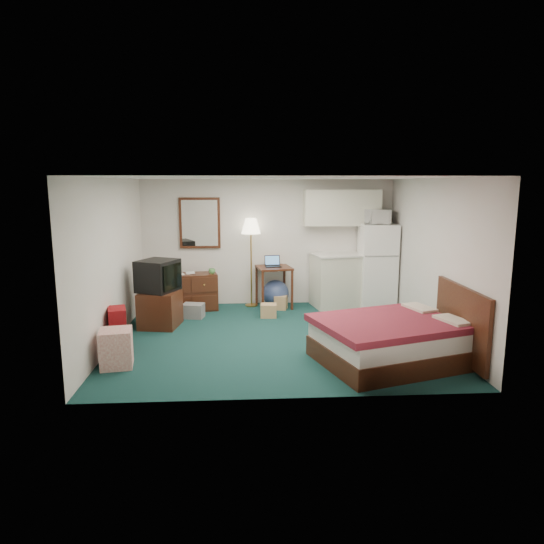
{
  "coord_description": "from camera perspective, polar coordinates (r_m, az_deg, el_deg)",
  "views": [
    {
      "loc": [
        -0.52,
        -7.41,
        2.42
      ],
      "look_at": [
        -0.04,
        0.4,
        0.99
      ],
      "focal_mm": 32.0,
      "sensor_mm": 36.0,
      "label": 1
    }
  ],
  "objects": [
    {
      "name": "headboard",
      "position": [
        7.14,
        21.36,
        -5.53
      ],
      "size": [
        0.06,
        1.56,
        1.0
      ],
      "primitive_type": null,
      "color": "#331410",
      "rests_on": "walls"
    },
    {
      "name": "ceiling",
      "position": [
        7.43,
        0.47,
        11.0
      ],
      "size": [
        5.0,
        4.5,
        0.01
      ],
      "primitive_type": "cube",
      "color": "silver",
      "rests_on": "walls"
    },
    {
      "name": "bed",
      "position": [
        6.87,
        13.7,
        -7.95
      ],
      "size": [
        2.2,
        1.93,
        0.59
      ],
      "primitive_type": null,
      "rotation": [
        0.0,
        0.0,
        0.31
      ],
      "color": "maroon",
      "rests_on": "floor"
    },
    {
      "name": "laptop",
      "position": [
        9.45,
        0.14,
        1.24
      ],
      "size": [
        0.33,
        0.28,
        0.21
      ],
      "primitive_type": null,
      "rotation": [
        0.0,
        0.0,
        0.11
      ],
      "color": "black",
      "rests_on": "desk"
    },
    {
      "name": "mirror",
      "position": [
        9.7,
        -8.49,
        5.72
      ],
      "size": [
        0.8,
        0.06,
        1.0
      ],
      "primitive_type": null,
      "color": "white",
      "rests_on": "walls"
    },
    {
      "name": "mug",
      "position": [
        9.34,
        -7.08,
        0.17
      ],
      "size": [
        0.15,
        0.13,
        0.13
      ],
      "primitive_type": "imported",
      "rotation": [
        0.0,
        0.0,
        0.2
      ],
      "color": "#579C4E",
      "rests_on": "dresser"
    },
    {
      "name": "microwave",
      "position": [
        9.67,
        12.39,
        6.58
      ],
      "size": [
        0.57,
        0.43,
        0.35
      ],
      "primitive_type": "imported",
      "rotation": [
        0.0,
        0.0,
        -0.32
      ],
      "color": "white",
      "rests_on": "fridge"
    },
    {
      "name": "crt_tv",
      "position": [
        8.44,
        -13.29,
        -0.41
      ],
      "size": [
        0.79,
        0.81,
        0.53
      ],
      "primitive_type": null,
      "rotation": [
        0.0,
        0.0,
        -0.45
      ],
      "color": "black",
      "rests_on": "tv_stand"
    },
    {
      "name": "suitcase",
      "position": [
        7.49,
        -17.69,
        -6.41
      ],
      "size": [
        0.34,
        0.44,
        0.64
      ],
      "primitive_type": null,
      "rotation": [
        0.0,
        0.0,
        0.27
      ],
      "color": "#840602",
      "rests_on": "floor"
    },
    {
      "name": "retail_box",
      "position": [
        6.86,
        -17.85,
        -8.54
      ],
      "size": [
        0.47,
        0.47,
        0.51
      ],
      "primitive_type": null,
      "rotation": [
        0.0,
        0.0,
        0.16
      ],
      "color": "white",
      "rests_on": "floor"
    },
    {
      "name": "upper_cabinets",
      "position": [
        9.7,
        8.24,
        7.51
      ],
      "size": [
        1.5,
        0.35,
        0.7
      ],
      "primitive_type": null,
      "color": "beige",
      "rests_on": "walls"
    },
    {
      "name": "floor",
      "position": [
        7.81,
        0.44,
        -7.65
      ],
      "size": [
        5.0,
        4.5,
        0.01
      ],
      "primitive_type": "cube",
      "color": "black",
      "rests_on": "ground"
    },
    {
      "name": "desk",
      "position": [
        9.57,
        0.23,
        -1.76
      ],
      "size": [
        0.74,
        0.74,
        0.81
      ],
      "primitive_type": null,
      "rotation": [
        0.0,
        0.0,
        0.17
      ],
      "color": "#331410",
      "rests_on": "floor"
    },
    {
      "name": "walls",
      "position": [
        7.52,
        0.45,
        1.44
      ],
      "size": [
        5.01,
        4.51,
        2.5
      ],
      "color": "silver",
      "rests_on": "floor"
    },
    {
      "name": "kitchen_counter",
      "position": [
        9.7,
        7.7,
        -1.04
      ],
      "size": [
        1.05,
        0.87,
        1.03
      ],
      "primitive_type": null,
      "rotation": [
        0.0,
        0.0,
        0.18
      ],
      "color": "beige",
      "rests_on": "floor"
    },
    {
      "name": "cardboard_box_b",
      "position": [
        9.47,
        1.06,
        -3.58
      ],
      "size": [
        0.29,
        0.32,
        0.27
      ],
      "primitive_type": null,
      "rotation": [
        0.0,
        0.0,
        -0.25
      ],
      "color": "tan",
      "rests_on": "floor"
    },
    {
      "name": "file_bin",
      "position": [
        8.98,
        -9.24,
        -4.52
      ],
      "size": [
        0.42,
        0.34,
        0.26
      ],
      "primitive_type": null,
      "rotation": [
        0.0,
        0.0,
        -0.19
      ],
      "color": "gray",
      "rests_on": "floor"
    },
    {
      "name": "book_b",
      "position": [
        9.43,
        -10.11,
        0.47
      ],
      "size": [
        0.17,
        0.05,
        0.22
      ],
      "primitive_type": "imported",
      "rotation": [
        0.0,
        0.0,
        0.15
      ],
      "color": "tan",
      "rests_on": "dresser"
    },
    {
      "name": "fridge",
      "position": [
        9.76,
        12.25,
        0.73
      ],
      "size": [
        0.7,
        0.7,
        1.64
      ],
      "primitive_type": null,
      "rotation": [
        0.0,
        0.0,
        -0.04
      ],
      "color": "white",
      "rests_on": "floor"
    },
    {
      "name": "tv_stand",
      "position": [
        8.52,
        -13.02,
        -4.25
      ],
      "size": [
        0.71,
        0.76,
        0.61
      ],
      "primitive_type": null,
      "rotation": [
        0.0,
        0.0,
        -0.16
      ],
      "color": "#331410",
      "rests_on": "floor"
    },
    {
      "name": "book_a",
      "position": [
        9.34,
        -11.24,
        0.27
      ],
      "size": [
        0.15,
        0.07,
        0.2
      ],
      "primitive_type": "imported",
      "rotation": [
        0.0,
        0.0,
        0.34
      ],
      "color": "tan",
      "rests_on": "dresser"
    },
    {
      "name": "floor_lamp",
      "position": [
        9.59,
        -2.46,
        1.1
      ],
      "size": [
        0.44,
        0.44,
        1.75
      ],
      "primitive_type": null,
      "rotation": [
        0.0,
        0.0,
        0.17
      ],
      "color": "#BB8F3F",
      "rests_on": "floor"
    },
    {
      "name": "exercise_ball",
      "position": [
        9.63,
        0.41,
        -2.53
      ],
      "size": [
        0.65,
        0.65,
        0.53
      ],
      "primitive_type": "sphere",
      "rotation": [
        0.0,
        0.0,
        -0.25
      ],
      "color": "navy",
      "rests_on": "floor"
    },
    {
      "name": "dresser",
      "position": [
        9.49,
        -9.64,
        -2.33
      ],
      "size": [
        1.11,
        0.65,
        0.71
      ],
      "primitive_type": null,
      "rotation": [
        0.0,
        0.0,
        0.17
      ],
      "color": "#331410",
      "rests_on": "floor"
    },
    {
      "name": "cardboard_box_a",
      "position": [
        8.91,
        -0.41,
        -4.56
      ],
      "size": [
        0.3,
        0.26,
        0.24
      ],
      "primitive_type": null,
      "rotation": [
        0.0,
        0.0,
        -0.06
      ],
      "color": "tan",
      "rests_on": "floor"
    }
  ]
}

